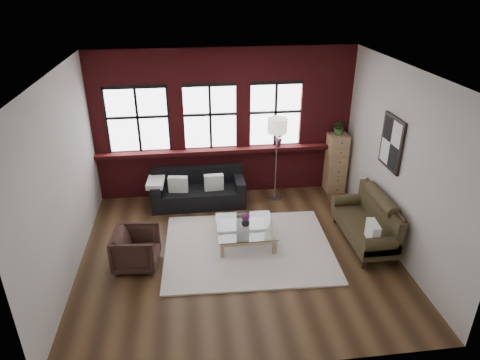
{
  "coord_description": "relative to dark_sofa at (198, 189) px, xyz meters",
  "views": [
    {
      "loc": [
        -0.77,
        -6.25,
        4.51
      ],
      "look_at": [
        0.1,
        0.6,
        1.15
      ],
      "focal_mm": 32.0,
      "sensor_mm": 36.0,
      "label": 1
    }
  ],
  "objects": [
    {
      "name": "floor",
      "position": [
        0.63,
        -1.9,
        -0.35
      ],
      "size": [
        5.5,
        5.5,
        0.0
      ],
      "primitive_type": "plane",
      "color": "#392515",
      "rests_on": "ground"
    },
    {
      "name": "window_right",
      "position": [
        1.73,
        0.55,
        1.4
      ],
      "size": [
        1.38,
        0.1,
        1.5
      ],
      "primitive_type": null,
      "color": "black",
      "rests_on": "brick_backwall"
    },
    {
      "name": "window_left",
      "position": [
        -1.17,
        0.55,
        1.4
      ],
      "size": [
        1.38,
        0.1,
        1.5
      ],
      "primitive_type": null,
      "color": "black",
      "rests_on": "brick_backwall"
    },
    {
      "name": "shag_rug",
      "position": [
        0.82,
        -1.79,
        -0.34
      ],
      "size": [
        3.08,
        2.46,
        0.03
      ],
      "primitive_type": "cube",
      "rotation": [
        0.0,
        0.0,
        -0.04
      ],
      "color": "beige",
      "rests_on": "floor"
    },
    {
      "name": "armchair",
      "position": [
        -1.12,
        -2.04,
        -0.02
      ],
      "size": [
        0.8,
        0.79,
        0.67
      ],
      "primitive_type": "imported",
      "rotation": [
        0.0,
        0.0,
        1.47
      ],
      "color": "#301D18",
      "rests_on": "floor"
    },
    {
      "name": "wall_front",
      "position": [
        0.63,
        -4.4,
        1.25
      ],
      "size": [
        5.5,
        0.0,
        5.5
      ],
      "primitive_type": "plane",
      "rotation": [
        -1.57,
        0.0,
        0.0
      ],
      "color": "beige",
      "rests_on": "ground"
    },
    {
      "name": "coffee_table",
      "position": [
        0.8,
        -1.57,
        -0.19
      ],
      "size": [
        1.07,
        1.07,
        0.35
      ],
      "primitive_type": null,
      "rotation": [
        0.0,
        0.0,
        -0.02
      ],
      "color": "#A7835A",
      "rests_on": "shag_rug"
    },
    {
      "name": "pillow_a",
      "position": [
        -0.42,
        -0.1,
        0.19
      ],
      "size": [
        0.42,
        0.19,
        0.34
      ],
      "primitive_type": "cube",
      "rotation": [
        0.0,
        0.0,
        -0.14
      ],
      "color": "white",
      "rests_on": "dark_sofa"
    },
    {
      "name": "wall_poster",
      "position": [
        3.35,
        -1.6,
        1.5
      ],
      "size": [
        0.05,
        0.74,
        0.94
      ],
      "primitive_type": null,
      "color": "black",
      "rests_on": "wall_right"
    },
    {
      "name": "vintage_settee",
      "position": [
        2.93,
        -1.86,
        0.11
      ],
      "size": [
        0.77,
        1.73,
        0.92
      ],
      "primitive_type": null,
      "color": "#332B17",
      "rests_on": "floor"
    },
    {
      "name": "sill_plant",
      "position": [
        1.81,
        0.42,
        0.9
      ],
      "size": [
        0.21,
        0.18,
        0.36
      ],
      "primitive_type": "imported",
      "rotation": [
        0.0,
        0.0,
        -0.11
      ],
      "color": "#65224F",
      "rests_on": "sill_ledge"
    },
    {
      "name": "window_mid",
      "position": [
        0.33,
        0.55,
        1.4
      ],
      "size": [
        1.38,
        0.1,
        1.5
      ],
      "primitive_type": null,
      "color": "black",
      "rests_on": "brick_backwall"
    },
    {
      "name": "pillow_b",
      "position": [
        0.33,
        -0.1,
        0.19
      ],
      "size": [
        0.41,
        0.16,
        0.34
      ],
      "primitive_type": "cube",
      "rotation": [
        0.0,
        0.0,
        0.05
      ],
      "color": "white",
      "rests_on": "dark_sofa"
    },
    {
      "name": "wall_back",
      "position": [
        0.63,
        0.6,
        1.25
      ],
      "size": [
        5.5,
        0.0,
        5.5
      ],
      "primitive_type": "plane",
      "rotation": [
        1.57,
        0.0,
        0.0
      ],
      "color": "beige",
      "rests_on": "ground"
    },
    {
      "name": "floor_lamp",
      "position": [
        1.67,
        0.04,
        0.64
      ],
      "size": [
        0.4,
        0.4,
        1.99
      ],
      "primitive_type": null,
      "color": "#A5A5A8",
      "rests_on": "floor"
    },
    {
      "name": "sill_ledge",
      "position": [
        0.63,
        0.45,
        0.69
      ],
      "size": [
        5.5,
        0.3,
        0.08
      ],
      "primitive_type": "cube",
      "color": "maroon",
      "rests_on": "brick_backwall"
    },
    {
      "name": "flowers",
      "position": [
        0.8,
        -1.57,
        0.18
      ],
      "size": [
        0.16,
        0.16,
        0.16
      ],
      "primitive_type": "sphere",
      "color": "#65224F",
      "rests_on": "vase"
    },
    {
      "name": "wall_left",
      "position": [
        -2.12,
        -1.9,
        1.25
      ],
      "size": [
        0.0,
        5.0,
        5.0
      ],
      "primitive_type": "plane",
      "rotation": [
        1.57,
        0.0,
        1.57
      ],
      "color": "beige",
      "rests_on": "ground"
    },
    {
      "name": "brick_backwall",
      "position": [
        0.63,
        0.54,
        1.25
      ],
      "size": [
        5.5,
        0.12,
        3.2
      ],
      "primitive_type": null,
      "color": "maroon",
      "rests_on": "floor"
    },
    {
      "name": "dark_sofa",
      "position": [
        0.0,
        0.0,
        0.0
      ],
      "size": [
        1.96,
        0.79,
        0.71
      ],
      "primitive_type": null,
      "color": "black",
      "rests_on": "floor"
    },
    {
      "name": "potted_plant_top",
      "position": [
        3.1,
        0.27,
        1.17
      ],
      "size": [
        0.4,
        0.38,
        0.36
      ],
      "primitive_type": "imported",
      "rotation": [
        0.0,
        0.0,
        -0.38
      ],
      "color": "#2D5923",
      "rests_on": "drawer_chest"
    },
    {
      "name": "ceiling",
      "position": [
        0.63,
        -1.9,
        2.85
      ],
      "size": [
        5.5,
        5.5,
        0.0
      ],
      "primitive_type": "plane",
      "rotation": [
        3.14,
        0.0,
        0.0
      ],
      "color": "white",
      "rests_on": "ground"
    },
    {
      "name": "wall_right",
      "position": [
        3.38,
        -1.9,
        1.25
      ],
      "size": [
        0.0,
        5.0,
        5.0
      ],
      "primitive_type": "plane",
      "rotation": [
        1.57,
        0.0,
        -1.57
      ],
      "color": "beige",
      "rests_on": "ground"
    },
    {
      "name": "drawer_chest",
      "position": [
        3.1,
        0.27,
        0.32
      ],
      "size": [
        0.41,
        0.41,
        1.34
      ],
      "primitive_type": "cube",
      "color": "#A7835A",
      "rests_on": "floor"
    },
    {
      "name": "vase",
      "position": [
        0.8,
        -1.57,
        0.07
      ],
      "size": [
        0.2,
        0.2,
        0.16
      ],
      "primitive_type": "imported",
      "rotation": [
        0.0,
        0.0,
        0.33
      ],
      "color": "#B2B2B2",
      "rests_on": "coffee_table"
    },
    {
      "name": "pillow_settee",
      "position": [
        2.85,
        -2.39,
        0.22
      ],
      "size": [
        0.17,
        0.39,
        0.34
      ],
      "primitive_type": "cube",
      "rotation": [
        0.0,
        0.0,
        -0.09
      ],
      "color": "white",
      "rests_on": "vintage_settee"
    }
  ]
}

